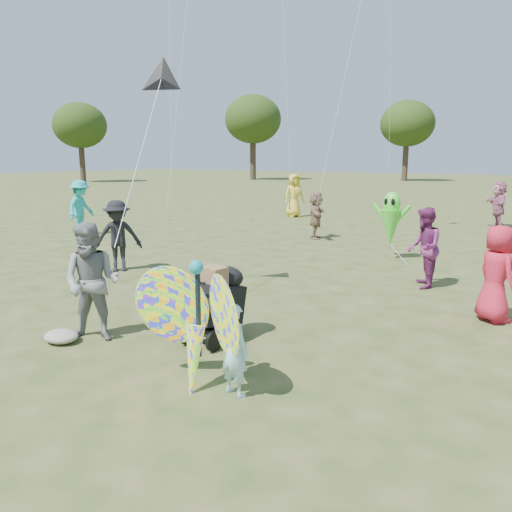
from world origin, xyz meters
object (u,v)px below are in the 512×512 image
Objects in this scene: adult_man at (92,282)px; jogging_stroller at (218,299)px; crowd_b at (118,236)px; crowd_j at (498,204)px; child_girl at (234,350)px; butterfly_kite at (196,326)px; crowd_e at (424,248)px; crowd_a at (496,274)px; crowd_i at (81,208)px; crowd_g at (294,195)px; alien_kite at (391,222)px; crowd_d at (316,215)px.

adult_man is 1.80m from jogging_stroller.
crowd_j reaches higher than crowd_b.
butterfly_kite is (-0.48, -0.08, 0.20)m from child_girl.
crowd_e is 10.63m from crowd_j.
crowd_a is at bearing -40.24° from crowd_b.
crowd_i is (-11.62, 0.60, 0.11)m from crowd_e.
crowd_g is 1.74× the size of jogging_stroller.
crowd_j reaches higher than crowd_a.
crowd_a is at bearing -104.53° from child_girl.
crowd_g is 1.03× the size of crowd_i.
adult_man is 0.98× the size of alien_kite.
jogging_stroller is at bearing -72.36° from crowd_b.
alien_kite reaches higher than child_girl.
child_girl is 0.60× the size of butterfly_kite.
crowd_j is (8.02, 1.44, -0.08)m from crowd_g.
child_girl is at bearing -137.70° from crowd_i.
crowd_a reaches higher than jogging_stroller.
child_girl is 13.01m from crowd_i.
crowd_a is at bearing 24.79° from crowd_e.
crowd_e is 12.35m from crowd_g.
crowd_a is 12.28m from crowd_j.
crowd_g is 16.89m from butterfly_kite.
butterfly_kite reaches higher than child_girl.
crowd_d is 0.83× the size of crowd_i.
jogging_stroller is at bearing 176.66° from crowd_d.
crowd_g is at bearing -159.10° from crowd_e.
crowd_i is 15.18m from crowd_j.
crowd_a reaches higher than butterfly_kite.
alien_kite is (0.05, 7.07, 0.36)m from jogging_stroller.
adult_man is 10.61m from crowd_i.
crowd_a is at bearing -155.53° from crowd_d.
crowd_b is 1.01× the size of crowd_e.
crowd_e is at bearing -22.93° from crowd_j.
crowd_d is (-6.22, 5.86, -0.01)m from crowd_a.
crowd_g is at bearing 134.73° from alien_kite.
crowd_i reaches higher than crowd_j.
alien_kite is at bearing -33.15° from crowd_j.
adult_man is at bearing 166.90° from crowd_d.
crowd_b is at bearing -137.18° from crowd_i.
crowd_j is 1.59× the size of jogging_stroller.
child_girl is 0.53m from butterfly_kite.
alien_kite is at bearing -72.82° from child_girl.
adult_man reaches higher than crowd_b.
adult_man is 1.05× the size of crowd_e.
crowd_j is at bearing -81.27° from child_girl.
alien_kite is at bearing -1.16° from crowd_b.
alien_kite is (-1.30, -8.22, 0.10)m from crowd_j.
crowd_i is at bearing 155.85° from jogging_stroller.
child_girl is 4.80m from crowd_a.
crowd_e is 0.94× the size of butterfly_kite.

